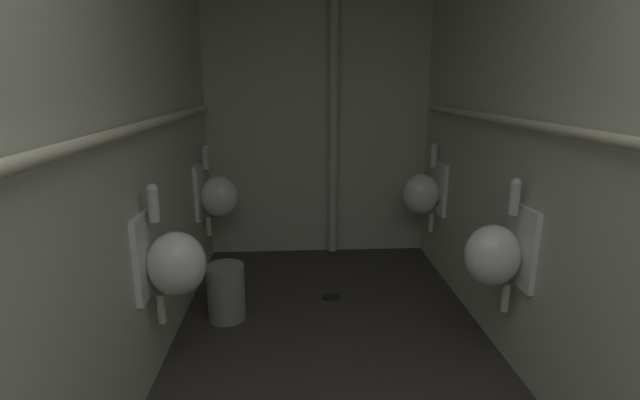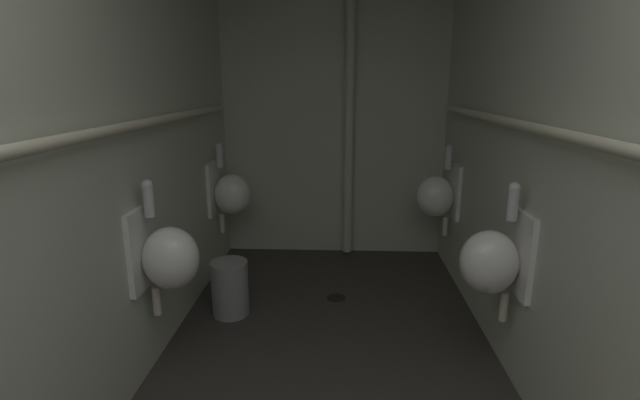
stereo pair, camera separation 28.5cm
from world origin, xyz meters
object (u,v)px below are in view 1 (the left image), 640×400
Objects in this scene: urinal_right_far at (424,193)px; urinal_right_mid at (496,253)px; floor_drain at (331,297)px; waste_bin at (226,292)px; standpipe_back_wall at (334,109)px; urinal_left_mid at (172,262)px; urinal_left_far at (216,195)px.

urinal_right_mid is at bearing -90.00° from urinal_right_far.
floor_drain is 0.36× the size of waste_bin.
standpipe_back_wall is at bearing 111.35° from urinal_right_mid.
urinal_left_mid is 5.39× the size of floor_drain.
urinal_right_mid is at bearing -22.49° from waste_bin.
urinal_left_far and urinal_right_far have the same top height.
standpipe_back_wall is (-0.72, 0.45, 0.67)m from urinal_right_far.
waste_bin is (-1.55, -0.76, -0.49)m from urinal_right_far.
urinal_left_mid is 0.84m from waste_bin.
urinal_left_mid and urinal_right_mid have the same top height.
urinal_left_mid is 2.22m from urinal_right_far.
urinal_left_mid is 1.00× the size of urinal_right_mid.
urinal_right_far is 5.39× the size of floor_drain.
urinal_left_far is 1.94× the size of waste_bin.
urinal_left_far is 1.27m from standpipe_back_wall.
urinal_right_mid is at bearing 0.55° from urinal_left_mid.
urinal_left_far is 1.00× the size of urinal_right_far.
urinal_right_far is 0.28× the size of standpipe_back_wall.
floor_drain is at bearing -95.73° from standpipe_back_wall.
standpipe_back_wall reaches higher than floor_drain.
urinal_right_mid is at bearing -68.65° from standpipe_back_wall.
floor_drain is 0.81m from waste_bin.
urinal_left_mid is 1.46m from floor_drain.
floor_drain is (-0.09, -0.93, -1.35)m from standpipe_back_wall.
urinal_right_far is at bearing 30.78° from floor_drain.
floor_drain is (0.90, 0.93, -0.68)m from urinal_left_mid.
waste_bin is (-0.83, -1.20, -1.16)m from standpipe_back_wall.
urinal_right_far is at bearing 25.98° from waste_bin.
floor_drain is (0.90, -0.49, -0.68)m from urinal_left_far.
urinal_left_mid is at bearing -179.45° from urinal_right_mid.
urinal_left_mid reaches higher than waste_bin.
waste_bin is (-1.55, 0.64, -0.49)m from urinal_right_mid.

